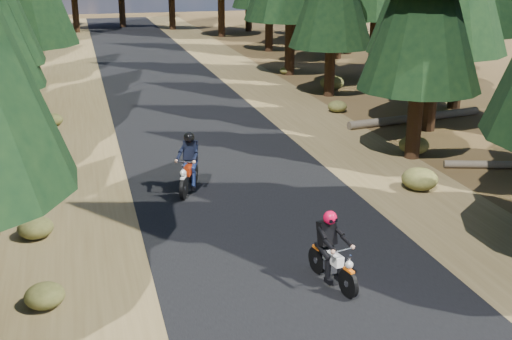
{
  "coord_description": "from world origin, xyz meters",
  "views": [
    {
      "loc": [
        -4.07,
        -13.24,
        6.29
      ],
      "look_at": [
        0.0,
        1.5,
        1.1
      ],
      "focal_mm": 45.0,
      "sensor_mm": 36.0,
      "label": 1
    }
  ],
  "objects_px": {
    "log_far": "(509,165)",
    "rider_follow": "(189,173)",
    "log_near": "(416,118)",
    "rider_lead": "(333,261)"
  },
  "relations": [
    {
      "from": "log_far",
      "to": "rider_follow",
      "type": "bearing_deg",
      "value": -166.32
    },
    {
      "from": "log_near",
      "to": "log_far",
      "type": "height_order",
      "value": "log_near"
    },
    {
      "from": "log_near",
      "to": "rider_lead",
      "type": "distance_m",
      "value": 13.86
    },
    {
      "from": "log_far",
      "to": "rider_lead",
      "type": "xyz_separation_m",
      "value": [
        -7.99,
        -5.34,
        0.39
      ]
    },
    {
      "from": "log_near",
      "to": "rider_lead",
      "type": "xyz_separation_m",
      "value": [
        -8.04,
        -11.29,
        0.35
      ]
    },
    {
      "from": "rider_lead",
      "to": "log_far",
      "type": "bearing_deg",
      "value": -157.85
    },
    {
      "from": "log_near",
      "to": "log_far",
      "type": "relative_size",
      "value": 1.52
    },
    {
      "from": "rider_follow",
      "to": "rider_lead",
      "type": "bearing_deg",
      "value": 130.76
    },
    {
      "from": "rider_lead",
      "to": "rider_follow",
      "type": "distance_m",
      "value": 6.25
    },
    {
      "from": "rider_lead",
      "to": "rider_follow",
      "type": "bearing_deg",
      "value": -84.49
    }
  ]
}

